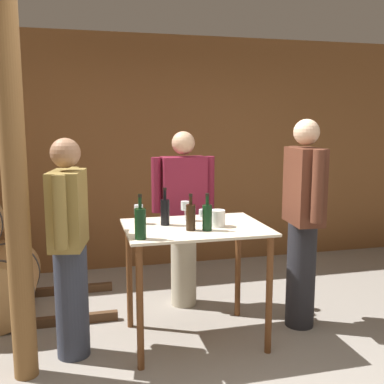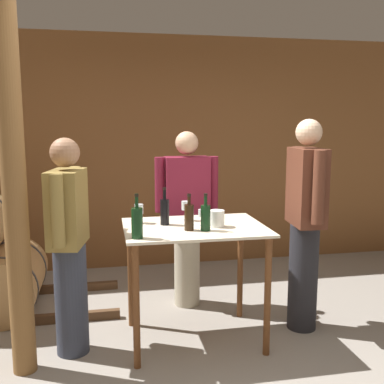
{
  "view_description": "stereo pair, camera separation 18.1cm",
  "coord_description": "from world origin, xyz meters",
  "px_view_note": "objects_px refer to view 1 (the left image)",
  "views": [
    {
      "loc": [
        -0.89,
        -2.69,
        1.73
      ],
      "look_at": [
        -0.05,
        0.67,
        1.18
      ],
      "focal_mm": 42.0,
      "sensor_mm": 36.0,
      "label": 1
    },
    {
      "loc": [
        -0.71,
        -2.73,
        1.73
      ],
      "look_at": [
        -0.05,
        0.67,
        1.18
      ],
      "focal_mm": 42.0,
      "sensor_mm": 36.0,
      "label": 2
    }
  ],
  "objects_px": {
    "ice_bucket": "(218,218)",
    "wine_bottle_far_left": "(140,223)",
    "wine_bottle_center": "(191,216)",
    "wine_bottle_right": "(208,216)",
    "person_host": "(183,215)",
    "wine_glass_near_right": "(203,214)",
    "person_visitor_bearded": "(69,244)",
    "wine_bottle_left": "(165,211)",
    "wine_glass_near_center": "(185,206)",
    "wooden_post": "(15,180)",
    "person_visitor_with_scarf": "(303,219)",
    "wine_glass_near_left": "(139,210)"
  },
  "relations": [
    {
      "from": "ice_bucket",
      "to": "wine_bottle_far_left",
      "type": "bearing_deg",
      "value": -159.69
    },
    {
      "from": "wine_bottle_center",
      "to": "ice_bucket",
      "type": "bearing_deg",
      "value": 17.34
    },
    {
      "from": "wine_bottle_far_left",
      "to": "wine_bottle_right",
      "type": "distance_m",
      "value": 0.53
    },
    {
      "from": "wine_bottle_right",
      "to": "person_host",
      "type": "bearing_deg",
      "value": 89.22
    },
    {
      "from": "wine_glass_near_right",
      "to": "person_visitor_bearded",
      "type": "relative_size",
      "value": 0.08
    },
    {
      "from": "wine_bottle_far_left",
      "to": "wine_bottle_left",
      "type": "relative_size",
      "value": 1.06
    },
    {
      "from": "wine_bottle_center",
      "to": "ice_bucket",
      "type": "xyz_separation_m",
      "value": [
        0.23,
        0.07,
        -0.04
      ]
    },
    {
      "from": "wine_glass_near_center",
      "to": "person_visitor_bearded",
      "type": "distance_m",
      "value": 0.96
    },
    {
      "from": "wooden_post",
      "to": "wine_bottle_left",
      "type": "bearing_deg",
      "value": 17.04
    },
    {
      "from": "ice_bucket",
      "to": "person_host",
      "type": "xyz_separation_m",
      "value": [
        -0.1,
        0.76,
        -0.13
      ]
    },
    {
      "from": "person_visitor_with_scarf",
      "to": "person_host",
      "type": "bearing_deg",
      "value": 141.75
    },
    {
      "from": "wine_bottle_far_left",
      "to": "wine_glass_near_center",
      "type": "distance_m",
      "value": 0.65
    },
    {
      "from": "wine_bottle_left",
      "to": "wine_glass_near_right",
      "type": "height_order",
      "value": "wine_bottle_left"
    },
    {
      "from": "wine_glass_near_center",
      "to": "person_host",
      "type": "bearing_deg",
      "value": 78.64
    },
    {
      "from": "wine_bottle_center",
      "to": "wine_bottle_right",
      "type": "bearing_deg",
      "value": -13.71
    },
    {
      "from": "wooden_post",
      "to": "ice_bucket",
      "type": "xyz_separation_m",
      "value": [
        1.42,
        0.18,
        -0.36
      ]
    },
    {
      "from": "wine_bottle_far_left",
      "to": "person_visitor_with_scarf",
      "type": "height_order",
      "value": "person_visitor_with_scarf"
    },
    {
      "from": "wine_bottle_center",
      "to": "wine_glass_near_left",
      "type": "distance_m",
      "value": 0.46
    },
    {
      "from": "wine_glass_near_left",
      "to": "wine_glass_near_right",
      "type": "distance_m",
      "value": 0.51
    },
    {
      "from": "wine_bottle_right",
      "to": "wine_glass_near_right",
      "type": "relative_size",
      "value": 2.14
    },
    {
      "from": "person_host",
      "to": "person_visitor_with_scarf",
      "type": "relative_size",
      "value": 0.94
    },
    {
      "from": "wine_glass_near_center",
      "to": "wine_bottle_right",
      "type": "bearing_deg",
      "value": -76.37
    },
    {
      "from": "wooden_post",
      "to": "person_visitor_with_scarf",
      "type": "bearing_deg",
      "value": 6.66
    },
    {
      "from": "wine_glass_near_right",
      "to": "person_host",
      "type": "height_order",
      "value": "person_host"
    },
    {
      "from": "wine_bottle_far_left",
      "to": "wine_glass_near_center",
      "type": "xyz_separation_m",
      "value": [
        0.43,
        0.49,
        0.0
      ]
    },
    {
      "from": "ice_bucket",
      "to": "person_visitor_bearded",
      "type": "distance_m",
      "value": 1.11
    },
    {
      "from": "wine_glass_near_left",
      "to": "person_visitor_with_scarf",
      "type": "xyz_separation_m",
      "value": [
        1.34,
        -0.16,
        -0.11
      ]
    },
    {
      "from": "wine_bottle_right",
      "to": "wine_glass_near_left",
      "type": "bearing_deg",
      "value": 144.09
    },
    {
      "from": "wine_bottle_left",
      "to": "person_visitor_bearded",
      "type": "distance_m",
      "value": 0.75
    },
    {
      "from": "wine_glass_near_left",
      "to": "person_visitor_bearded",
      "type": "height_order",
      "value": "person_visitor_bearded"
    },
    {
      "from": "wine_bottle_right",
      "to": "person_visitor_bearded",
      "type": "height_order",
      "value": "person_visitor_bearded"
    },
    {
      "from": "wine_bottle_far_left",
      "to": "wine_glass_near_right",
      "type": "height_order",
      "value": "wine_bottle_far_left"
    },
    {
      "from": "wine_bottle_center",
      "to": "wine_bottle_right",
      "type": "xyz_separation_m",
      "value": [
        0.12,
        -0.03,
        -0.0
      ]
    },
    {
      "from": "wine_glass_near_center",
      "to": "wooden_post",
      "type": "bearing_deg",
      "value": -160.35
    },
    {
      "from": "person_visitor_with_scarf",
      "to": "wine_glass_near_center",
      "type": "bearing_deg",
      "value": 169.27
    },
    {
      "from": "person_host",
      "to": "wine_bottle_center",
      "type": "bearing_deg",
      "value": -99.2
    },
    {
      "from": "wooden_post",
      "to": "wine_bottle_center",
      "type": "height_order",
      "value": "wooden_post"
    },
    {
      "from": "wine_glass_near_right",
      "to": "ice_bucket",
      "type": "bearing_deg",
      "value": -22.89
    },
    {
      "from": "person_host",
      "to": "wine_bottle_right",
      "type": "bearing_deg",
      "value": -90.78
    },
    {
      "from": "ice_bucket",
      "to": "wine_bottle_center",
      "type": "bearing_deg",
      "value": -162.66
    },
    {
      "from": "wine_bottle_far_left",
      "to": "wine_glass_near_left",
      "type": "xyz_separation_m",
      "value": [
        0.05,
        0.47,
        -0.01
      ]
    },
    {
      "from": "wine_bottle_center",
      "to": "wine_glass_near_left",
      "type": "height_order",
      "value": "wine_bottle_center"
    },
    {
      "from": "wooden_post",
      "to": "wine_bottle_center",
      "type": "bearing_deg",
      "value": 5.0
    },
    {
      "from": "wine_glass_near_right",
      "to": "person_visitor_with_scarf",
      "type": "bearing_deg",
      "value": 2.23
    },
    {
      "from": "person_visitor_with_scarf",
      "to": "person_visitor_bearded",
      "type": "distance_m",
      "value": 1.87
    },
    {
      "from": "wine_bottle_right",
      "to": "wine_glass_near_right",
      "type": "bearing_deg",
      "value": 89.25
    },
    {
      "from": "person_host",
      "to": "wine_glass_near_center",
      "type": "bearing_deg",
      "value": -101.36
    },
    {
      "from": "wine_bottle_left",
      "to": "wine_bottle_center",
      "type": "xyz_separation_m",
      "value": [
        0.15,
        -0.21,
        -0.01
      ]
    },
    {
      "from": "wine_bottle_center",
      "to": "person_host",
      "type": "distance_m",
      "value": 0.86
    },
    {
      "from": "wine_bottle_center",
      "to": "wine_bottle_left",
      "type": "bearing_deg",
      "value": 125.64
    }
  ]
}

